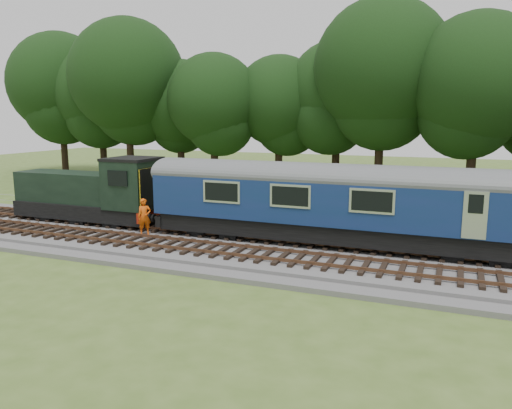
% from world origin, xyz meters
% --- Properties ---
extents(ground, '(120.00, 120.00, 0.00)m').
position_xyz_m(ground, '(0.00, 0.00, 0.00)').
color(ground, '#445D22').
rests_on(ground, ground).
extents(ballast, '(70.00, 7.00, 0.35)m').
position_xyz_m(ballast, '(0.00, 0.00, 0.17)').
color(ballast, '#4C4C4F').
rests_on(ballast, ground).
extents(track_north, '(67.20, 2.40, 0.21)m').
position_xyz_m(track_north, '(0.00, 1.40, 0.42)').
color(track_north, black).
rests_on(track_north, ballast).
extents(track_south, '(67.20, 2.40, 0.21)m').
position_xyz_m(track_south, '(0.00, -1.60, 0.42)').
color(track_south, black).
rests_on(track_south, ballast).
extents(fence, '(64.00, 0.12, 1.00)m').
position_xyz_m(fence, '(0.00, 4.50, 0.00)').
color(fence, '#6B6054').
rests_on(fence, ground).
extents(tree_line, '(70.00, 8.00, 18.00)m').
position_xyz_m(tree_line, '(0.00, 22.00, 0.00)').
color(tree_line, black).
rests_on(tree_line, ground).
extents(dmu_railcar, '(18.05, 2.86, 3.88)m').
position_xyz_m(dmu_railcar, '(5.12, 1.40, 2.61)').
color(dmu_railcar, black).
rests_on(dmu_railcar, ground).
extents(shunter_loco, '(8.91, 2.60, 3.38)m').
position_xyz_m(shunter_loco, '(-8.81, 1.40, 1.97)').
color(shunter_loco, black).
rests_on(shunter_loco, ground).
extents(worker, '(0.80, 0.78, 1.85)m').
position_xyz_m(worker, '(-4.34, -0.18, 1.28)').
color(worker, '#DB4E0B').
rests_on(worker, ballast).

